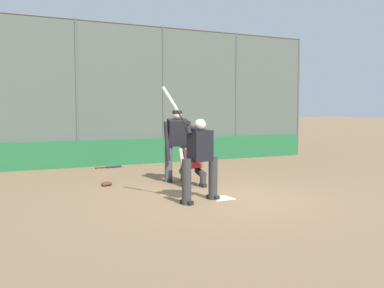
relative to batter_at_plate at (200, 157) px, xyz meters
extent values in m
plane|color=#846647|center=(-0.55, -0.09, -0.89)|extent=(160.00, 160.00, 0.00)
cube|color=white|center=(-0.55, -0.09, -0.88)|extent=(0.43, 0.43, 0.01)
cylinder|color=#515651|center=(-7.88, -6.49, 1.42)|extent=(0.08, 0.08, 4.62)
cylinder|color=#515651|center=(-4.95, -6.49, 1.42)|extent=(0.08, 0.08, 4.62)
cylinder|color=#515651|center=(-2.01, -6.49, 1.42)|extent=(0.08, 0.08, 4.62)
cylinder|color=#515651|center=(0.92, -6.49, 1.42)|extent=(0.08, 0.08, 4.62)
cube|color=#515B51|center=(-0.55, -6.49, 1.42)|extent=(14.67, 0.01, 4.62)
cylinder|color=#515651|center=(-0.55, -6.49, 3.70)|extent=(14.67, 0.06, 0.06)
cube|color=#236638|center=(-0.55, -6.39, -0.48)|extent=(14.38, 0.18, 0.82)
cube|color=slate|center=(-0.31, -8.52, -0.83)|extent=(10.27, 1.95, 0.12)
cube|color=slate|center=(-0.31, -7.97, -0.67)|extent=(10.27, 0.55, 0.44)
cube|color=#B7BABC|center=(-0.31, -7.97, -0.41)|extent=(10.27, 0.24, 0.08)
cube|color=slate|center=(-0.31, -8.52, -0.51)|extent=(10.27, 0.55, 0.76)
cube|color=#B7BABC|center=(-0.31, -8.52, -0.09)|extent=(10.27, 0.24, 0.08)
cube|color=slate|center=(-0.31, -9.07, -0.35)|extent=(10.27, 0.55, 1.08)
cube|color=#B7BABC|center=(-0.31, -9.07, 0.23)|extent=(10.27, 0.24, 0.08)
cylinder|color=#333333|center=(-0.36, -0.10, -0.45)|extent=(0.18, 0.18, 0.87)
cube|color=black|center=(-0.36, -0.10, -0.85)|extent=(0.19, 0.30, 0.08)
cylinder|color=#333333|center=(0.34, 0.11, -0.45)|extent=(0.18, 0.18, 0.87)
cube|color=black|center=(0.34, 0.11, -0.85)|extent=(0.19, 0.30, 0.08)
cube|color=black|center=(-0.01, 0.00, 0.21)|extent=(0.53, 0.40, 0.60)
sphere|color=beige|center=(-0.01, 0.00, 0.63)|extent=(0.22, 0.22, 0.22)
cylinder|color=black|center=(0.00, -0.02, 0.52)|extent=(0.62, 0.23, 0.23)
cylinder|color=black|center=(0.27, 0.06, 0.52)|extent=(0.16, 0.18, 0.17)
sphere|color=black|center=(0.29, 0.04, 0.59)|extent=(0.04, 0.04, 0.04)
cylinder|color=black|center=(0.36, -0.02, 0.75)|extent=(0.19, 0.17, 0.33)
cylinder|color=#B7BCC1|center=(0.55, -0.18, 1.13)|extent=(0.30, 0.26, 0.47)
cylinder|color=#333333|center=(-0.87, -1.48, -0.74)|extent=(0.15, 0.15, 0.29)
cylinder|color=#333333|center=(-0.90, -1.66, -0.58)|extent=(0.23, 0.46, 0.22)
cube|color=black|center=(-0.87, -1.48, -0.85)|extent=(0.14, 0.27, 0.08)
cylinder|color=#333333|center=(-0.49, -1.54, -0.74)|extent=(0.15, 0.15, 0.29)
cylinder|color=#333333|center=(-0.52, -1.72, -0.58)|extent=(0.23, 0.46, 0.22)
cube|color=black|center=(-0.49, -1.54, -0.85)|extent=(0.14, 0.27, 0.08)
cube|color=#2D5138|center=(-0.72, -1.74, -0.23)|extent=(0.47, 0.40, 0.52)
cube|color=#B21E1E|center=(-0.69, -1.60, -0.23)|extent=(0.39, 0.19, 0.43)
sphere|color=beige|center=(-0.72, -1.74, 0.10)|extent=(0.19, 0.19, 0.19)
sphere|color=#B21E1E|center=(-0.72, -1.74, 0.13)|extent=(0.22, 0.22, 0.22)
cylinder|color=#2D5138|center=(-0.84, -1.48, -0.07)|extent=(0.34, 0.48, 0.15)
ellipsoid|color=brown|center=(-0.71, -1.27, -0.10)|extent=(0.31, 0.15, 0.24)
cylinder|color=beige|center=(-0.47, -1.77, -0.21)|extent=(0.13, 0.30, 0.42)
cylinder|color=#4C4C51|center=(-0.86, -2.46, -0.43)|extent=(0.19, 0.19, 0.92)
cube|color=black|center=(-0.86, -2.46, -0.85)|extent=(0.14, 0.29, 0.08)
cylinder|color=#4C4C51|center=(-0.45, -2.51, -0.43)|extent=(0.19, 0.19, 0.92)
cube|color=black|center=(-0.45, -2.51, -0.85)|extent=(0.14, 0.29, 0.08)
cube|color=black|center=(-0.65, -2.42, 0.35)|extent=(0.55, 0.49, 0.70)
sphere|color=beige|center=(-0.65, -2.42, 0.79)|extent=(0.23, 0.23, 0.23)
cylinder|color=black|center=(-0.65, -2.42, 0.85)|extent=(0.24, 0.24, 0.08)
cylinder|color=black|center=(-0.92, -2.32, 0.14)|extent=(0.18, 0.26, 0.97)
cylinder|color=black|center=(-0.35, -2.39, 0.14)|extent=(0.13, 0.25, 0.97)
sphere|color=black|center=(0.56, -5.69, -0.86)|extent=(0.04, 0.04, 0.04)
cylinder|color=black|center=(0.39, -5.71, -0.86)|extent=(0.35, 0.07, 0.03)
cylinder|color=#28282D|center=(-0.03, -5.77, -0.86)|extent=(0.49, 0.13, 0.07)
ellipsoid|color=#56331E|center=(1.11, -2.63, -0.84)|extent=(0.28, 0.18, 0.10)
ellipsoid|color=#56331E|center=(1.18, -2.55, -0.84)|extent=(0.10, 0.08, 0.08)
camera|label=1|loc=(4.05, 7.68, 0.92)|focal=42.00mm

